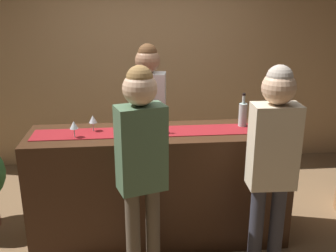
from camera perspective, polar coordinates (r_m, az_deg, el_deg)
name	(u,v)px	position (r m, az deg, el deg)	size (l,w,h in m)	color
ground_plane	(160,236)	(3.81, -1.15, -15.78)	(10.00, 10.00, 0.00)	brown
back_wall	(148,54)	(5.10, -2.94, 10.52)	(6.00, 0.12, 2.90)	tan
bar_counter	(160,186)	(3.54, -1.21, -8.81)	(2.25, 0.60, 1.04)	#3D2314
counter_runner_cloth	(159,131)	(3.34, -1.27, -0.80)	(2.13, 0.28, 0.01)	maroon
wine_bottle_green	(270,117)	(3.47, 14.72, 1.23)	(0.07, 0.07, 0.30)	#194723
wine_bottle_amber	(150,120)	(3.28, -2.70, 0.88)	(0.07, 0.07, 0.30)	brown
wine_bottle_clear	(243,114)	(3.51, 10.88, 1.70)	(0.07, 0.07, 0.30)	#B2C6C1
wine_glass_near_customer	(93,120)	(3.38, -10.93, 0.91)	(0.07, 0.07, 0.14)	silver
wine_glass_mid_counter	(74,126)	(3.25, -13.60, 0.07)	(0.07, 0.07, 0.14)	silver
bartender	(148,110)	(3.88, -2.88, 2.34)	(0.37, 0.25, 1.72)	#26262B
customer_sipping	(273,154)	(2.94, 15.08, -3.93)	(0.35, 0.24, 1.70)	#33333D
customer_browsing	(141,156)	(2.79, -3.91, -4.37)	(0.38, 0.29, 1.71)	brown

